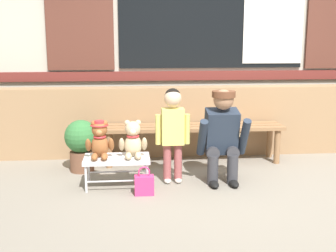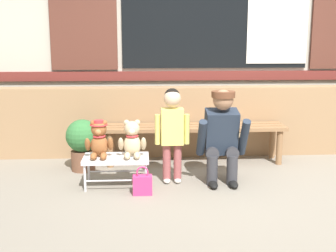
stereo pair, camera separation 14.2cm
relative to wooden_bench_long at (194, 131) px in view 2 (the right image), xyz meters
The scene contains 11 objects.
ground_plane 1.18m from the wooden_bench_long, 71.80° to the right, with size 60.00×60.00×0.00m, color gray.
brick_low_wall 0.51m from the wooden_bench_long, 46.33° to the left, with size 6.77×0.25×0.85m, color #997551.
shop_facade 1.72m from the wooden_bench_long, 68.23° to the left, with size 6.90×0.26×3.62m.
wooden_bench_long is the anchor object (origin of this frame).
small_display_bench 1.18m from the wooden_bench_long, 137.41° to the right, with size 0.64×0.36×0.30m.
teddy_bear_with_hat 1.30m from the wooden_bench_long, 142.29° to the right, with size 0.28×0.27×0.36m.
teddy_bear_plain 1.06m from the wooden_bench_long, 131.59° to the right, with size 0.28×0.26×0.36m.
child_standing 0.80m from the wooden_bench_long, 113.31° to the right, with size 0.35×0.18×0.96m.
adult_crouching 0.76m from the wooden_bench_long, 74.96° to the right, with size 0.50×0.49×0.95m.
handbag_on_ground 1.23m from the wooden_bench_long, 120.22° to the right, with size 0.18×0.11×0.27m.
potted_plant 1.28m from the wooden_bench_long, 169.21° to the right, with size 0.36×0.36×0.57m.
Camera 2 is at (-0.94, -3.93, 1.46)m, focal length 47.19 mm.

